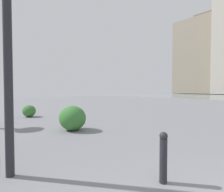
# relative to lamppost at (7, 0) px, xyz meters

# --- Properties ---
(building_highrise) EXTENTS (17.34, 14.98, 28.78)m
(building_highrise) POSITION_rel_lamppost_xyz_m (27.09, -69.74, 10.41)
(building_highrise) COLOR gray
(building_highrise) RESTS_ON ground
(lamppost) EXTENTS (0.98, 0.28, 4.50)m
(lamppost) POSITION_rel_lamppost_xyz_m (0.00, 0.00, 0.00)
(lamppost) COLOR #232328
(lamppost) RESTS_ON ground
(bollard_mid) EXTENTS (0.13, 0.13, 0.81)m
(bollard_mid) POSITION_rel_lamppost_xyz_m (-1.81, -1.81, -2.53)
(bollard_mid) COLOR #232328
(bollard_mid) RESTS_ON ground
(shrub_low) EXTENTS (0.75, 0.67, 0.64)m
(shrub_low) POSITION_rel_lamppost_xyz_m (6.95, -2.30, -2.63)
(shrub_low) COLOR #387533
(shrub_low) RESTS_ON ground
(shrub_round) EXTENTS (1.04, 0.94, 0.89)m
(shrub_round) POSITION_rel_lamppost_xyz_m (2.52, -2.52, -2.51)
(shrub_round) COLOR #387533
(shrub_round) RESTS_ON ground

